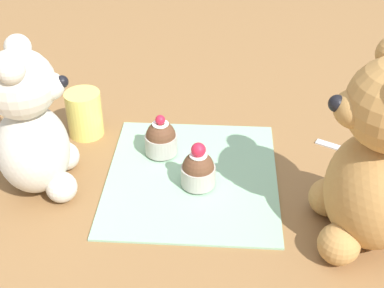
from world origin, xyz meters
The scene contains 8 objects.
ground_plane centered at (0.00, 0.00, 0.00)m, with size 4.00×4.00×0.00m, color olive.
knitted_placemat centered at (0.00, 0.00, 0.00)m, with size 0.26×0.23×0.01m, color #8EBC99.
teddy_bear_cream centered at (-0.03, 0.20, 0.09)m, with size 0.12×0.11×0.20m.
teddy_bear_tan centered at (-0.10, -0.21, 0.11)m, with size 0.13×0.12×0.24m.
cupcake_near_cream_bear centered at (0.05, 0.05, 0.03)m, with size 0.05×0.05×0.06m.
cupcake_near_tan_bear centered at (-0.02, -0.01, 0.03)m, with size 0.05×0.05×0.06m.
juice_glass centered at (0.10, 0.17, 0.04)m, with size 0.05×0.05×0.07m, color #EADB66.
teaspoon centered at (0.07, -0.24, 0.00)m, with size 0.12×0.01×0.01m, color silver.
Camera 1 is at (-0.58, -0.04, 0.46)m, focal length 50.00 mm.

